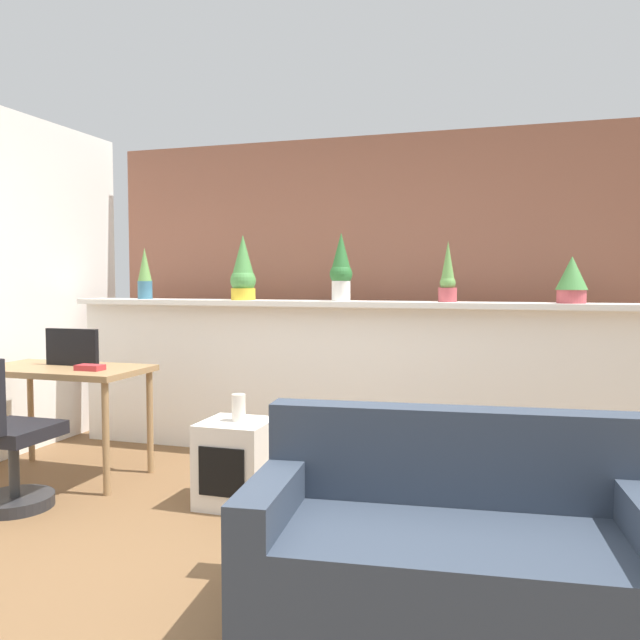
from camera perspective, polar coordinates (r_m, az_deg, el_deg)
name	(u,v)px	position (r m, az deg, el deg)	size (l,w,h in m)	color
ground_plane	(229,571)	(3.24, -7.97, -20.87)	(12.00, 12.00, 0.00)	brown
divider_wall	(343,382)	(4.89, 2.03, -5.46)	(4.37, 0.16, 1.14)	white
plant_shelf	(342,304)	(4.80, 1.92, 1.43)	(4.37, 0.32, 0.04)	white
brick_wall_behind	(362,290)	(5.42, 3.71, 2.64)	(4.37, 0.10, 2.50)	#935B47
potted_plant_0	(145,274)	(5.48, -15.07, 3.90)	(0.12, 0.12, 0.41)	#386B84
potted_plant_1	(243,271)	(5.06, -6.74, 4.24)	(0.20, 0.20, 0.50)	gold
potted_plant_2	(341,268)	(4.80, 1.85, 4.56)	(0.17, 0.17, 0.50)	silver
potted_plant_3	(448,277)	(4.67, 11.10, 3.73)	(0.13, 0.13, 0.43)	#B7474C
potted_plant_4	(572,279)	(4.64, 21.15, 3.37)	(0.21, 0.21, 0.31)	#B7474C
desk	(64,379)	(4.74, -21.47, -4.85)	(1.10, 0.60, 0.75)	#99754C
tv_monitor	(72,347)	(4.77, -20.85, -2.23)	(0.40, 0.04, 0.25)	black
office_chair	(4,444)	(4.24, -25.91, -9.75)	(0.50, 0.50, 0.91)	#262628
side_cube_shelf	(236,463)	(3.99, -7.36, -12.29)	(0.40, 0.41, 0.50)	silver
vase_on_shelf	(239,408)	(3.93, -7.12, -7.60)	(0.08, 0.08, 0.16)	silver
book_on_desk	(90,367)	(4.49, -19.47, -3.94)	(0.17, 0.10, 0.04)	#B22D33
couch	(452,553)	(2.72, 11.43, -19.34)	(1.63, 0.91, 0.80)	#333D4C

